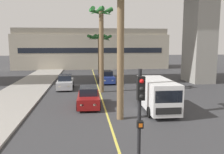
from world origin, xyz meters
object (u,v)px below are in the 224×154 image
object	(u,v)px
traffic_light_median_near	(140,115)
car_queue_front	(107,77)
car_queue_third	(89,97)
palm_tree_far_median	(121,13)
palm_tree_mid_median	(99,43)
car_queue_second	(65,82)
delivery_van	(157,94)
palm_tree_near_median	(101,31)

from	to	relation	value
traffic_light_median_near	car_queue_front	bearing A→B (deg)	87.31
car_queue_third	palm_tree_far_median	size ratio (longest dim) A/B	0.47
traffic_light_median_near	palm_tree_mid_median	distance (m)	27.83
car_queue_third	car_queue_second	bearing A→B (deg)	107.40
car_queue_front	palm_tree_mid_median	xyz separation A→B (m)	(-0.59, 4.78, 4.46)
car_queue_front	car_queue_second	size ratio (longest dim) A/B	1.00
delivery_van	palm_tree_far_median	bearing A→B (deg)	-152.20
car_queue_second	delivery_van	size ratio (longest dim) A/B	0.78
car_queue_second	palm_tree_near_median	xyz separation A→B (m)	(3.92, -2.33, 5.62)
delivery_van	palm_tree_mid_median	world-z (taller)	palm_tree_mid_median
traffic_light_median_near	palm_tree_near_median	bearing A→B (deg)	90.05
delivery_van	traffic_light_median_near	world-z (taller)	traffic_light_median_near
car_queue_third	palm_tree_far_median	distance (m)	7.48
car_queue_third	palm_tree_far_median	world-z (taller)	palm_tree_far_median
car_queue_third	delivery_van	bearing A→B (deg)	-21.42
car_queue_front	traffic_light_median_near	world-z (taller)	traffic_light_median_near
car_queue_front	delivery_van	xyz separation A→B (m)	(2.52, -13.44, 0.57)
car_queue_front	car_queue_second	distance (m)	6.16
car_queue_third	palm_tree_far_median	bearing A→B (deg)	-60.39
car_queue_front	delivery_van	bearing A→B (deg)	-79.37
delivery_van	palm_tree_mid_median	xyz separation A→B (m)	(-3.11, 18.22, 3.90)
palm_tree_near_median	delivery_van	bearing A→B (deg)	-64.40
delivery_van	palm_tree_far_median	size ratio (longest dim) A/B	0.59
palm_tree_mid_median	palm_tree_far_median	world-z (taller)	palm_tree_far_median
car_queue_front	traffic_light_median_near	bearing A→B (deg)	-92.69
car_queue_front	palm_tree_mid_median	distance (m)	6.56
delivery_van	palm_tree_far_median	world-z (taller)	palm_tree_far_median
car_queue_third	palm_tree_mid_median	world-z (taller)	palm_tree_mid_median
palm_tree_mid_median	palm_tree_far_median	bearing A→B (deg)	-89.76
car_queue_third	palm_tree_far_median	xyz separation A→B (m)	(2.04, -3.58, 6.24)
car_queue_second	car_queue_third	xyz separation A→B (m)	(2.47, -7.88, 0.00)
car_queue_second	traffic_light_median_near	bearing A→B (deg)	-78.51
traffic_light_median_near	palm_tree_far_median	bearing A→B (deg)	85.86
car_queue_second	palm_tree_mid_median	bearing A→B (deg)	62.08
car_queue_second	palm_tree_mid_median	world-z (taller)	palm_tree_mid_median
traffic_light_median_near	palm_tree_far_median	xyz separation A→B (m)	(0.57, 7.90, 4.25)
car_queue_front	car_queue_third	world-z (taller)	same
palm_tree_far_median	car_queue_second	bearing A→B (deg)	111.46
car_queue_front	palm_tree_far_median	size ratio (longest dim) A/B	0.46
palm_tree_mid_median	palm_tree_far_median	distance (m)	19.90
car_queue_front	car_queue_third	size ratio (longest dim) A/B	1.00
delivery_van	palm_tree_mid_median	distance (m)	18.89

